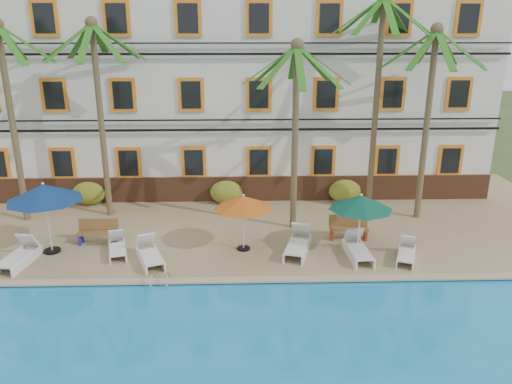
{
  "coord_description": "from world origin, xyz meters",
  "views": [
    {
      "loc": [
        0.72,
        -15.41,
        8.16
      ],
      "look_at": [
        1.26,
        3.0,
        2.0
      ],
      "focal_mm": 35.0,
      "sensor_mm": 36.0,
      "label": 1
    }
  ],
  "objects_px": {
    "lounger_b": "(117,247)",
    "lounger_d": "(298,244)",
    "umbrella_green": "(361,203)",
    "lounger_e": "(358,249)",
    "palm_a": "(8,96)",
    "pool_ladder": "(161,283)",
    "bench_left": "(98,231)",
    "bench_right": "(349,227)",
    "umbrella_blue": "(44,193)",
    "umbrella_red": "(243,203)",
    "lounger_a": "(19,256)",
    "palm_b": "(98,94)",
    "palm_c": "(296,110)",
    "lounger_c": "(150,254)",
    "lounger_f": "(406,253)",
    "palm_e": "(430,98)",
    "palm_d": "(378,78)"
  },
  "relations": [
    {
      "from": "lounger_a",
      "to": "palm_b",
      "type": "bearing_deg",
      "value": 67.5
    },
    {
      "from": "palm_c",
      "to": "lounger_b",
      "type": "distance_m",
      "value": 8.4
    },
    {
      "from": "palm_b",
      "to": "lounger_b",
      "type": "height_order",
      "value": "palm_b"
    },
    {
      "from": "bench_left",
      "to": "bench_right",
      "type": "bearing_deg",
      "value": 0.78
    },
    {
      "from": "palm_b",
      "to": "lounger_f",
      "type": "bearing_deg",
      "value": -22.47
    },
    {
      "from": "palm_b",
      "to": "palm_d",
      "type": "relative_size",
      "value": 0.89
    },
    {
      "from": "palm_c",
      "to": "umbrella_green",
      "type": "height_order",
      "value": "palm_c"
    },
    {
      "from": "lounger_c",
      "to": "pool_ladder",
      "type": "bearing_deg",
      "value": -68.95
    },
    {
      "from": "umbrella_blue",
      "to": "bench_left",
      "type": "xyz_separation_m",
      "value": [
        1.5,
        0.79,
        -1.82
      ]
    },
    {
      "from": "lounger_b",
      "to": "lounger_e",
      "type": "distance_m",
      "value": 8.7
    },
    {
      "from": "lounger_b",
      "to": "bench_left",
      "type": "height_order",
      "value": "bench_left"
    },
    {
      "from": "palm_e",
      "to": "lounger_f",
      "type": "height_order",
      "value": "palm_e"
    },
    {
      "from": "palm_b",
      "to": "palm_c",
      "type": "distance_m",
      "value": 8.1
    },
    {
      "from": "umbrella_red",
      "to": "bench_left",
      "type": "distance_m",
      "value": 5.76
    },
    {
      "from": "bench_left",
      "to": "bench_right",
      "type": "relative_size",
      "value": 0.99
    },
    {
      "from": "umbrella_blue",
      "to": "lounger_d",
      "type": "distance_m",
      "value": 9.25
    },
    {
      "from": "lounger_b",
      "to": "lounger_c",
      "type": "relative_size",
      "value": 0.87
    },
    {
      "from": "umbrella_green",
      "to": "lounger_e",
      "type": "bearing_deg",
      "value": -103.54
    },
    {
      "from": "umbrella_green",
      "to": "bench_right",
      "type": "xyz_separation_m",
      "value": [
        -0.07,
        1.34,
        -1.48
      ]
    },
    {
      "from": "palm_a",
      "to": "pool_ladder",
      "type": "relative_size",
      "value": 11.04
    },
    {
      "from": "lounger_b",
      "to": "umbrella_red",
      "type": "bearing_deg",
      "value": 3.08
    },
    {
      "from": "lounger_a",
      "to": "bench_left",
      "type": "distance_m",
      "value": 2.87
    },
    {
      "from": "lounger_b",
      "to": "lounger_d",
      "type": "xyz_separation_m",
      "value": [
        6.58,
        -0.06,
        0.06
      ]
    },
    {
      "from": "lounger_d",
      "to": "palm_d",
      "type": "bearing_deg",
      "value": 50.05
    },
    {
      "from": "lounger_a",
      "to": "pool_ladder",
      "type": "distance_m",
      "value": 5.37
    },
    {
      "from": "umbrella_blue",
      "to": "lounger_f",
      "type": "height_order",
      "value": "umbrella_blue"
    },
    {
      "from": "palm_c",
      "to": "umbrella_blue",
      "type": "bearing_deg",
      "value": -166.9
    },
    {
      "from": "umbrella_blue",
      "to": "lounger_a",
      "type": "height_order",
      "value": "umbrella_blue"
    },
    {
      "from": "lounger_b",
      "to": "bench_right",
      "type": "relative_size",
      "value": 1.16
    },
    {
      "from": "palm_e",
      "to": "pool_ladder",
      "type": "bearing_deg",
      "value": -151.32
    },
    {
      "from": "umbrella_red",
      "to": "umbrella_blue",
      "type": "bearing_deg",
      "value": -179.9
    },
    {
      "from": "palm_b",
      "to": "umbrella_green",
      "type": "height_order",
      "value": "palm_b"
    },
    {
      "from": "palm_a",
      "to": "lounger_d",
      "type": "bearing_deg",
      "value": -17.66
    },
    {
      "from": "umbrella_blue",
      "to": "umbrella_green",
      "type": "relative_size",
      "value": 1.17
    },
    {
      "from": "lounger_b",
      "to": "lounger_d",
      "type": "relative_size",
      "value": 0.82
    },
    {
      "from": "palm_c",
      "to": "umbrella_green",
      "type": "relative_size",
      "value": 3.26
    },
    {
      "from": "bench_left",
      "to": "lounger_d",
      "type": "bearing_deg",
      "value": -8.19
    },
    {
      "from": "palm_e",
      "to": "pool_ladder",
      "type": "distance_m",
      "value": 12.76
    },
    {
      "from": "lounger_a",
      "to": "lounger_c",
      "type": "xyz_separation_m",
      "value": [
        4.52,
        0.0,
        -0.01
      ]
    },
    {
      "from": "lounger_d",
      "to": "bench_right",
      "type": "xyz_separation_m",
      "value": [
        2.11,
        1.21,
        0.15
      ]
    },
    {
      "from": "bench_right",
      "to": "palm_a",
      "type": "bearing_deg",
      "value": 169.94
    },
    {
      "from": "umbrella_red",
      "to": "lounger_e",
      "type": "distance_m",
      "value": 4.44
    },
    {
      "from": "palm_b",
      "to": "lounger_e",
      "type": "xyz_separation_m",
      "value": [
        9.95,
        -4.53,
        -4.98
      ]
    },
    {
      "from": "palm_c",
      "to": "lounger_d",
      "type": "xyz_separation_m",
      "value": [
        -0.06,
        -2.41,
        -4.51
      ]
    },
    {
      "from": "lounger_f",
      "to": "pool_ladder",
      "type": "bearing_deg",
      "value": -170.02
    },
    {
      "from": "umbrella_red",
      "to": "lounger_c",
      "type": "bearing_deg",
      "value": -163.78
    },
    {
      "from": "lounger_d",
      "to": "bench_right",
      "type": "relative_size",
      "value": 1.43
    },
    {
      "from": "umbrella_green",
      "to": "pool_ladder",
      "type": "xyz_separation_m",
      "value": [
        -6.87,
        -2.09,
        -1.95
      ]
    },
    {
      "from": "lounger_f",
      "to": "bench_left",
      "type": "height_order",
      "value": "bench_left"
    },
    {
      "from": "umbrella_green",
      "to": "lounger_b",
      "type": "relative_size",
      "value": 1.29
    }
  ]
}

